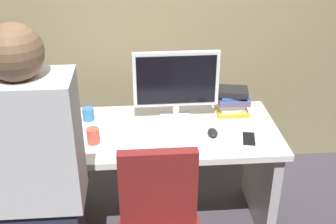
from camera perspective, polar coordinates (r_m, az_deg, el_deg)
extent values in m
plane|color=#3D3842|center=(3.09, -0.07, -14.14)|extent=(9.00, 9.00, 0.00)
cube|color=white|center=(2.67, -0.08, -2.74)|extent=(1.38, 0.70, 0.04)
cube|color=#B2B2B7|center=(2.91, -12.75, -9.38)|extent=(0.06, 0.62, 0.69)
cube|color=#B2B2B7|center=(2.98, 12.23, -8.25)|extent=(0.06, 0.62, 0.69)
cube|color=maroon|center=(2.19, -1.32, -10.15)|extent=(0.40, 0.06, 0.44)
cube|color=silver|center=(1.83, -17.92, -4.00)|extent=(0.40, 0.24, 0.58)
sphere|color=brown|center=(1.67, -19.84, 7.47)|extent=(0.22, 0.22, 0.22)
cube|color=silver|center=(2.79, 1.04, -0.66)|extent=(0.20, 0.14, 0.02)
cube|color=silver|center=(2.77, 1.05, 0.22)|extent=(0.04, 0.03, 0.08)
cube|color=silver|center=(2.68, 1.09, 4.40)|extent=(0.54, 0.03, 0.36)
cube|color=black|center=(2.66, 1.12, 4.26)|extent=(0.50, 0.01, 0.32)
cube|color=white|center=(2.58, -0.95, -3.19)|extent=(0.43, 0.15, 0.02)
ellipsoid|color=black|center=(2.61, 5.98, -2.74)|extent=(0.06, 0.10, 0.03)
cylinder|color=#D84C3F|center=(2.54, -9.96, -3.16)|extent=(0.07, 0.07, 0.09)
cylinder|color=#3372B2|center=(2.80, -10.59, -0.27)|extent=(0.07, 0.07, 0.08)
cube|color=gold|center=(2.88, 8.55, -0.02)|extent=(0.21, 0.14, 0.02)
cube|color=beige|center=(2.87, 8.47, 0.47)|extent=(0.18, 0.15, 0.02)
cube|color=white|center=(2.87, 8.51, 1.02)|extent=(0.18, 0.13, 0.03)
cube|color=#594C72|center=(2.85, 8.72, 1.63)|extent=(0.21, 0.17, 0.04)
cube|color=#3359A5|center=(2.84, 8.74, 2.21)|extent=(0.20, 0.14, 0.02)
cube|color=black|center=(2.83, 8.62, 2.73)|extent=(0.22, 0.17, 0.04)
cube|color=black|center=(2.61, 10.74, -3.51)|extent=(0.10, 0.16, 0.01)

